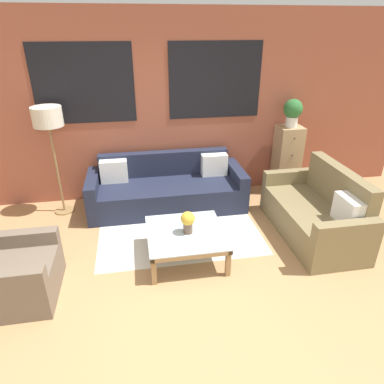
# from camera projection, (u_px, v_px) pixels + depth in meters

# --- Properties ---
(ground_plane) EXTENTS (16.00, 16.00, 0.00)m
(ground_plane) POSITION_uv_depth(u_px,v_px,m) (176.00, 292.00, 3.63)
(ground_plane) COLOR #AD7F51
(wall_back_brick) EXTENTS (8.40, 0.09, 2.80)m
(wall_back_brick) POSITION_uv_depth(u_px,v_px,m) (153.00, 109.00, 5.16)
(wall_back_brick) COLOR brown
(wall_back_brick) RESTS_ON ground_plane
(rug) EXTENTS (2.15, 1.51, 0.00)m
(rug) POSITION_uv_depth(u_px,v_px,m) (179.00, 230.00, 4.71)
(rug) COLOR silver
(rug) RESTS_ON ground_plane
(couch_dark) EXTENTS (2.33, 0.88, 0.78)m
(couch_dark) POSITION_uv_depth(u_px,v_px,m) (167.00, 189.00, 5.25)
(couch_dark) COLOR #1E2338
(couch_dark) RESTS_ON ground_plane
(settee_vintage) EXTENTS (0.80, 1.64, 0.92)m
(settee_vintage) POSITION_uv_depth(u_px,v_px,m) (316.00, 214.00, 4.50)
(settee_vintage) COLOR olive
(settee_vintage) RESTS_ON ground_plane
(armchair_corner) EXTENTS (0.80, 0.83, 0.84)m
(armchair_corner) POSITION_uv_depth(u_px,v_px,m) (11.00, 274.00, 3.46)
(armchair_corner) COLOR #6B5B4C
(armchair_corner) RESTS_ON ground_plane
(coffee_table) EXTENTS (0.90, 0.90, 0.36)m
(coffee_table) POSITION_uv_depth(u_px,v_px,m) (186.00, 236.00, 4.04)
(coffee_table) COLOR silver
(coffee_table) RESTS_ON ground_plane
(floor_lamp) EXTENTS (0.40, 0.40, 1.58)m
(floor_lamp) POSITION_uv_depth(u_px,v_px,m) (48.00, 122.00, 4.60)
(floor_lamp) COLOR olive
(floor_lamp) RESTS_ON ground_plane
(drawer_cabinet) EXTENTS (0.39, 0.38, 1.10)m
(drawer_cabinet) POSITION_uv_depth(u_px,v_px,m) (287.00, 159.00, 5.65)
(drawer_cabinet) COLOR tan
(drawer_cabinet) RESTS_ON ground_plane
(potted_plant) EXTENTS (0.29, 0.29, 0.43)m
(potted_plant) POSITION_uv_depth(u_px,v_px,m) (293.00, 111.00, 5.29)
(potted_plant) COLOR silver
(potted_plant) RESTS_ON drawer_cabinet
(flower_vase) EXTENTS (0.16, 0.16, 0.27)m
(flower_vase) POSITION_uv_depth(u_px,v_px,m) (188.00, 221.00, 3.94)
(flower_vase) COLOR brown
(flower_vase) RESTS_ON coffee_table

